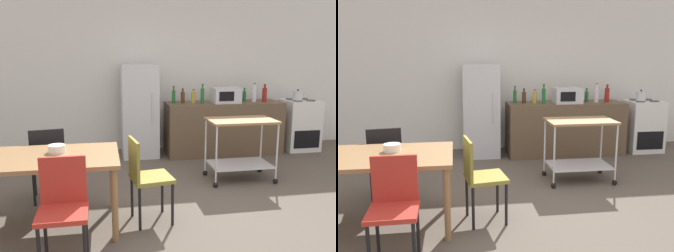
% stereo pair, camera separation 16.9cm
% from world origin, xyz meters
% --- Properties ---
extents(ground_plane, '(12.00, 12.00, 0.00)m').
position_xyz_m(ground_plane, '(0.00, 0.00, 0.00)').
color(ground_plane, brown).
extents(back_wall, '(8.40, 0.12, 2.90)m').
position_xyz_m(back_wall, '(0.00, 3.20, 1.45)').
color(back_wall, silver).
rests_on(back_wall, ground_plane).
extents(kitchen_counter, '(2.00, 0.64, 0.90)m').
position_xyz_m(kitchen_counter, '(0.90, 2.60, 0.45)').
color(kitchen_counter, brown).
rests_on(kitchen_counter, ground_plane).
extents(dining_table, '(1.50, 0.90, 0.75)m').
position_xyz_m(dining_table, '(-1.77, 0.20, 0.67)').
color(dining_table, olive).
rests_on(dining_table, ground_plane).
extents(chair_black, '(0.45, 0.45, 0.89)m').
position_xyz_m(chair_black, '(-1.81, 0.91, 0.52)').
color(chair_black, black).
rests_on(chair_black, ground_plane).
extents(chair_olive, '(0.45, 0.45, 0.89)m').
position_xyz_m(chair_olive, '(-0.75, 0.17, 0.52)').
color(chair_olive, olive).
rests_on(chair_olive, ground_plane).
extents(chair_red, '(0.40, 0.40, 0.89)m').
position_xyz_m(chair_red, '(-1.50, -0.47, 0.52)').
color(chair_red, '#B72D23').
rests_on(chair_red, ground_plane).
extents(stove_oven, '(0.60, 0.61, 0.92)m').
position_xyz_m(stove_oven, '(2.35, 2.62, 0.45)').
color(stove_oven, white).
rests_on(stove_oven, ground_plane).
extents(refrigerator, '(0.60, 0.63, 1.55)m').
position_xyz_m(refrigerator, '(-0.55, 2.70, 0.78)').
color(refrigerator, silver).
rests_on(refrigerator, ground_plane).
extents(kitchen_cart, '(0.91, 0.57, 0.85)m').
position_xyz_m(kitchen_cart, '(0.68, 1.23, 0.57)').
color(kitchen_cart, olive).
rests_on(kitchen_cart, ground_plane).
extents(bottle_soy_sauce, '(0.06, 0.06, 0.29)m').
position_xyz_m(bottle_soy_sauce, '(0.03, 2.66, 1.02)').
color(bottle_soy_sauce, '#1E6628').
rests_on(bottle_soy_sauce, kitchen_counter).
extents(bottle_soda, '(0.07, 0.07, 0.25)m').
position_xyz_m(bottle_soda, '(0.18, 2.62, 1.00)').
color(bottle_soda, '#4C2D19').
rests_on(bottle_soda, kitchen_counter).
extents(bottle_wine, '(0.07, 0.07, 0.23)m').
position_xyz_m(bottle_wine, '(0.35, 2.58, 1.00)').
color(bottle_wine, gold).
rests_on(bottle_wine, kitchen_counter).
extents(bottle_sparkling_water, '(0.06, 0.06, 0.33)m').
position_xyz_m(bottle_sparkling_water, '(0.49, 2.51, 1.04)').
color(bottle_sparkling_water, '#1E6628').
rests_on(bottle_sparkling_water, kitchen_counter).
extents(microwave, '(0.46, 0.35, 0.26)m').
position_xyz_m(microwave, '(0.90, 2.52, 1.03)').
color(microwave, silver).
rests_on(microwave, kitchen_counter).
extents(bottle_olive_oil, '(0.06, 0.06, 0.23)m').
position_xyz_m(bottle_olive_oil, '(1.30, 2.68, 0.99)').
color(bottle_olive_oil, '#1E6628').
rests_on(bottle_olive_oil, kitchen_counter).
extents(bottle_hot_sauce, '(0.08, 0.08, 0.32)m').
position_xyz_m(bottle_hot_sauce, '(1.44, 2.56, 1.04)').
color(bottle_hot_sauce, silver).
rests_on(bottle_hot_sauce, kitchen_counter).
extents(bottle_sesame_oil, '(0.08, 0.08, 0.30)m').
position_xyz_m(bottle_sesame_oil, '(1.62, 2.54, 1.03)').
color(bottle_sesame_oil, maroon).
rests_on(bottle_sesame_oil, kitchen_counter).
extents(fruit_bowl, '(0.17, 0.17, 0.08)m').
position_xyz_m(fruit_bowl, '(-1.62, 0.31, 0.79)').
color(fruit_bowl, white).
rests_on(fruit_bowl, dining_table).
extents(kettle, '(0.24, 0.17, 0.19)m').
position_xyz_m(kettle, '(2.23, 2.52, 1.00)').
color(kettle, silver).
rests_on(kettle, stove_oven).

